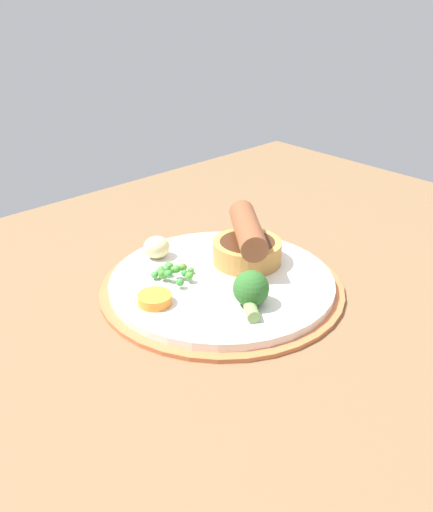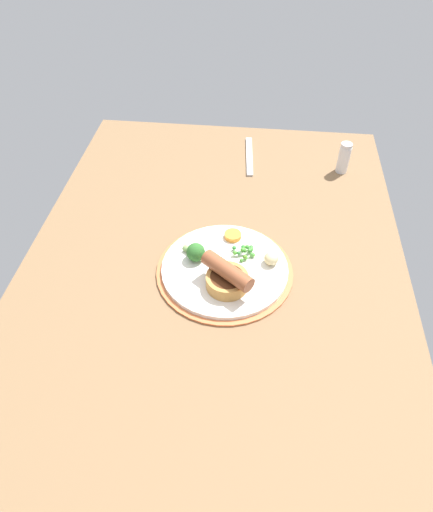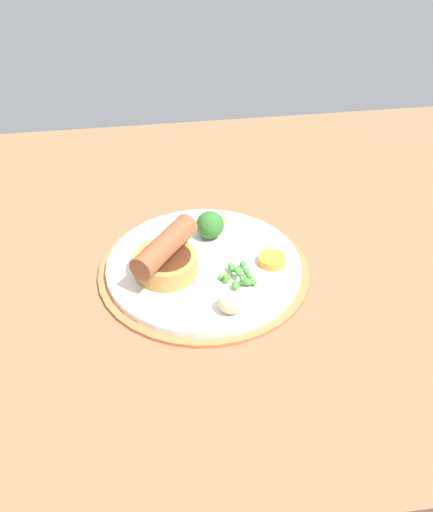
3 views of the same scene
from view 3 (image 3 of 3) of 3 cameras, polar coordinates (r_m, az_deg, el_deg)
The scene contains 7 objects.
dining_table at distance 97.75cm, azimuth 0.78°, elevation -0.94°, with size 110.00×80.00×3.00cm, color brown.
dinner_plate at distance 94.17cm, azimuth -1.01°, elevation -1.10°, with size 27.96×27.96×1.40cm.
sausage_pudding at distance 91.10cm, azimuth -4.11°, elevation -0.14°, with size 9.21×10.65×5.85cm.
pea_pile at distance 90.54cm, azimuth 1.87°, elevation -1.61°, with size 4.76×4.95×1.81cm.
broccoli_floret_near at distance 97.62cm, azimuth -0.48°, elevation 2.51°, with size 4.45×5.10×3.84cm.
potato_chunk_1 at distance 85.99cm, azimuth 1.16°, elevation -3.73°, with size 3.22×2.94×2.73cm, color beige.
carrot_slice_1 at distance 93.84cm, azimuth 4.47°, elevation -0.31°, with size 3.66×3.66×1.07cm, color orange.
Camera 3 is at (11.55, 74.80, 63.36)cm, focal length 50.00 mm.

